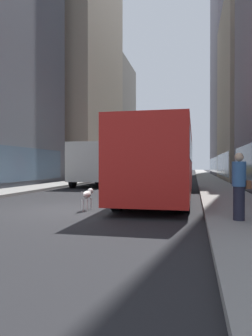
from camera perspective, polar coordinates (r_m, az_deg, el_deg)
The scene contains 15 objects.
ground_plane at distance 45.27m, azimuth 6.92°, elevation -1.43°, with size 120.00×120.00×0.00m, color #232326.
sidewalk_left at distance 46.15m, azimuth -0.15°, elevation -1.30°, with size 2.40×110.00×0.15m, color gray.
sidewalk_right at distance 45.10m, azimuth 14.15°, elevation -1.36°, with size 2.40×110.00×0.15m, color gray.
building_left_mid at distance 42.48m, azimuth -11.06°, elevation 16.96°, with size 11.58×15.51×27.16m.
building_left_far at distance 57.98m, azimuth -4.07°, elevation 9.19°, with size 8.75×17.64×20.58m.
building_right_far at distance 60.02m, azimuth 20.05°, elevation 18.51°, with size 8.92×22.99×40.24m.
transit_bus at distance 14.44m, azimuth 6.69°, elevation 1.49°, with size 2.78×11.53×3.05m.
car_grey_wagon at distance 48.49m, azimuth 5.85°, elevation -0.34°, with size 1.71×3.92×1.62m.
car_white_van at distance 52.71m, azimuth 10.72°, elevation -0.27°, with size 1.87×4.26×1.62m.
car_yellow_taxi at distance 46.50m, azimuth 10.52°, elevation -0.37°, with size 1.72×4.57×1.62m.
car_silver_sedan at distance 35.69m, azimuth 0.93°, elevation -0.62°, with size 1.87×4.74×1.62m.
car_blue_hatchback at distance 26.67m, azimuth 9.24°, elevation -1.01°, with size 1.80×4.77×1.62m.
box_truck at distance 23.60m, azimuth -5.01°, elevation 0.84°, with size 2.30×7.50×3.05m.
dalmatian_dog at distance 10.80m, azimuth -7.01°, elevation -4.89°, with size 0.22×0.96×0.72m.
pedestrian_with_handbag at distance 8.35m, azimuth 19.88°, elevation -3.06°, with size 0.45×0.34×1.69m.
Camera 1 is at (4.19, -10.05, 1.53)m, focal length 33.58 mm.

